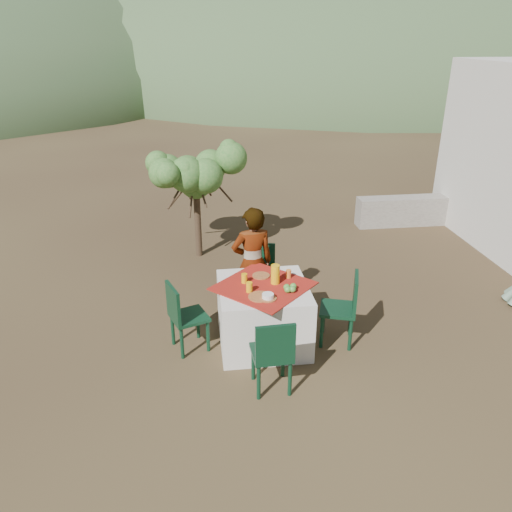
# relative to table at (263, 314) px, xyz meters

# --- Properties ---
(ground) EXTENTS (160.00, 160.00, 0.00)m
(ground) POSITION_rel_table_xyz_m (0.03, 0.25, -0.38)
(ground) COLOR #322216
(ground) RESTS_ON ground
(table) EXTENTS (1.30, 1.30, 0.76)m
(table) POSITION_rel_table_xyz_m (0.00, 0.00, 0.00)
(table) COLOR white
(table) RESTS_ON ground
(chair_far) EXTENTS (0.44, 0.44, 0.82)m
(chair_far) POSITION_rel_table_xyz_m (0.11, 1.01, 0.08)
(chair_far) COLOR black
(chair_far) RESTS_ON ground
(chair_near) EXTENTS (0.42, 0.42, 0.86)m
(chair_near) POSITION_rel_table_xyz_m (-0.03, -0.91, 0.10)
(chair_near) COLOR black
(chair_near) RESTS_ON ground
(chair_left) EXTENTS (0.50, 0.50, 0.85)m
(chair_left) POSITION_rel_table_xyz_m (-0.93, -0.04, 0.09)
(chair_left) COLOR black
(chair_left) RESTS_ON ground
(chair_right) EXTENTS (0.51, 0.51, 0.89)m
(chair_right) POSITION_rel_table_xyz_m (0.94, -0.11, 0.11)
(chair_right) COLOR black
(chair_right) RESTS_ON ground
(person) EXTENTS (0.59, 0.43, 1.48)m
(person) POSITION_rel_table_xyz_m (-0.05, 0.67, 0.36)
(person) COLOR #8C6651
(person) RESTS_ON ground
(shrub_tree) EXTENTS (1.41, 1.38, 1.66)m
(shrub_tree) POSITION_rel_table_xyz_m (-0.65, 2.73, 0.93)
(shrub_tree) COLOR #403120
(shrub_tree) RESTS_ON ground
(stone_wall) EXTENTS (2.60, 0.35, 0.55)m
(stone_wall) POSITION_rel_table_xyz_m (3.63, 3.65, -0.10)
(stone_wall) COLOR gray
(stone_wall) RESTS_ON ground
(hill_near_right) EXTENTS (48.00, 48.00, 20.00)m
(hill_near_right) POSITION_rel_table_xyz_m (12.03, 36.25, -0.38)
(hill_near_right) COLOR #3B5630
(hill_near_right) RESTS_ON ground
(hill_far_center) EXTENTS (60.00, 60.00, 24.00)m
(hill_far_center) POSITION_rel_table_xyz_m (-3.97, 52.25, -0.38)
(hill_far_center) COLOR slate
(hill_far_center) RESTS_ON ground
(hill_far_right) EXTENTS (36.00, 36.00, 14.00)m
(hill_far_right) POSITION_rel_table_xyz_m (28.03, 46.25, -0.38)
(hill_far_right) COLOR slate
(hill_far_right) RESTS_ON ground
(plate_far) EXTENTS (0.21, 0.21, 0.01)m
(plate_far) POSITION_rel_table_xyz_m (0.00, 0.24, 0.39)
(plate_far) COLOR brown
(plate_far) RESTS_ON table
(plate_near) EXTENTS (0.26, 0.26, 0.01)m
(plate_near) POSITION_rel_table_xyz_m (-0.08, -0.27, 0.39)
(plate_near) COLOR brown
(plate_near) RESTS_ON table
(glass_far) EXTENTS (0.07, 0.07, 0.11)m
(glass_far) POSITION_rel_table_xyz_m (-0.21, 0.10, 0.44)
(glass_far) COLOR #FAB60F
(glass_far) RESTS_ON table
(glass_near) EXTENTS (0.07, 0.07, 0.12)m
(glass_near) POSITION_rel_table_xyz_m (-0.18, -0.13, 0.44)
(glass_near) COLOR #FAB60F
(glass_near) RESTS_ON table
(juice_pitcher) EXTENTS (0.10, 0.10, 0.23)m
(juice_pitcher) POSITION_rel_table_xyz_m (0.14, 0.04, 0.50)
(juice_pitcher) COLOR #FAB60F
(juice_pitcher) RESTS_ON table
(bowl_plate) EXTENTS (0.19, 0.19, 0.01)m
(bowl_plate) POSITION_rel_table_xyz_m (0.00, -0.32, 0.39)
(bowl_plate) COLOR brown
(bowl_plate) RESTS_ON table
(white_bowl) EXTENTS (0.13, 0.13, 0.05)m
(white_bowl) POSITION_rel_table_xyz_m (0.00, -0.32, 0.42)
(white_bowl) COLOR white
(white_bowl) RESTS_ON bowl_plate
(jar_left) EXTENTS (0.06, 0.06, 0.10)m
(jar_left) POSITION_rel_table_xyz_m (0.32, 0.16, 0.43)
(jar_left) COLOR orange
(jar_left) RESTS_ON table
(jar_right) EXTENTS (0.05, 0.05, 0.08)m
(jar_right) POSITION_rel_table_xyz_m (0.33, 0.20, 0.42)
(jar_right) COLOR orange
(jar_right) RESTS_ON table
(napkin_holder) EXTENTS (0.07, 0.04, 0.08)m
(napkin_holder) POSITION_rel_table_xyz_m (0.16, 0.11, 0.42)
(napkin_holder) COLOR white
(napkin_holder) RESTS_ON table
(fruit_cluster) EXTENTS (0.15, 0.14, 0.08)m
(fruit_cluster) POSITION_rel_table_xyz_m (0.28, -0.17, 0.42)
(fruit_cluster) COLOR #4F9837
(fruit_cluster) RESTS_ON table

